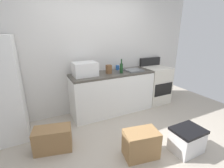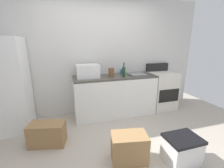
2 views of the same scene
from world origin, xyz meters
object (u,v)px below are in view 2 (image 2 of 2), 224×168
(knife_block, at_px, (111,72))
(cardboard_box_medium, at_px, (129,148))
(storage_bin, at_px, (182,149))
(microwave, at_px, (88,71))
(cardboard_box_large, at_px, (47,134))
(coffee_mug, at_px, (122,72))
(refrigerator, at_px, (7,86))
(wine_bottle, at_px, (124,71))
(stove_oven, at_px, (161,90))

(knife_block, relative_size, cardboard_box_medium, 0.37)
(cardboard_box_medium, xyz_separation_m, storage_bin, (0.68, -0.23, -0.01))
(microwave, height_order, cardboard_box_large, microwave)
(microwave, relative_size, coffee_mug, 4.60)
(refrigerator, xyz_separation_m, storage_bin, (2.47, -1.62, -0.66))
(coffee_mug, height_order, knife_block, knife_block)
(coffee_mug, height_order, cardboard_box_large, coffee_mug)
(cardboard_box_medium, distance_m, storage_bin, 0.72)
(refrigerator, xyz_separation_m, wine_bottle, (2.21, -0.05, 0.16))
(microwave, height_order, storage_bin, microwave)
(stove_oven, bearing_deg, cardboard_box_medium, -135.65)
(refrigerator, xyz_separation_m, cardboard_box_medium, (1.79, -1.39, -0.65))
(knife_block, distance_m, cardboard_box_medium, 1.64)
(coffee_mug, distance_m, cardboard_box_medium, 1.87)
(microwave, relative_size, storage_bin, 1.00)
(refrigerator, xyz_separation_m, cardboard_box_large, (0.67, -0.69, -0.66))
(knife_block, bearing_deg, cardboard_box_large, -150.82)
(cardboard_box_medium, bearing_deg, cardboard_box_large, 147.72)
(stove_oven, bearing_deg, wine_bottle, -174.06)
(coffee_mug, bearing_deg, stove_oven, -11.38)
(stove_oven, distance_m, cardboard_box_large, 2.71)
(stove_oven, bearing_deg, microwave, 179.36)
(stove_oven, bearing_deg, storage_bin, -115.59)
(stove_oven, relative_size, knife_block, 6.11)
(refrigerator, distance_m, stove_oven, 3.29)
(refrigerator, bearing_deg, cardboard_box_medium, -37.84)
(stove_oven, relative_size, coffee_mug, 11.00)
(microwave, bearing_deg, refrigerator, -177.06)
(wine_bottle, distance_m, knife_block, 0.27)
(stove_oven, height_order, knife_block, stove_oven)
(refrigerator, bearing_deg, cardboard_box_large, -45.51)
(cardboard_box_medium, relative_size, storage_bin, 1.05)
(microwave, relative_size, wine_bottle, 1.53)
(wine_bottle, xyz_separation_m, knife_block, (-0.25, 0.09, -0.02))
(storage_bin, bearing_deg, cardboard_box_medium, 161.61)
(cardboard_box_large, bearing_deg, refrigerator, 134.49)
(stove_oven, height_order, wine_bottle, wine_bottle)
(refrigerator, xyz_separation_m, microwave, (1.46, 0.08, 0.19))
(cardboard_box_large, bearing_deg, storage_bin, -27.41)
(wine_bottle, bearing_deg, coffee_mug, 76.12)
(wine_bottle, height_order, cardboard_box_medium, wine_bottle)
(wine_bottle, height_order, knife_block, wine_bottle)
(cardboard_box_medium, height_order, storage_bin, cardboard_box_medium)
(coffee_mug, height_order, cardboard_box_medium, coffee_mug)
(knife_block, height_order, storage_bin, knife_block)
(wine_bottle, xyz_separation_m, coffee_mug, (0.08, 0.31, -0.06))
(wine_bottle, bearing_deg, stove_oven, 5.94)
(wine_bottle, bearing_deg, cardboard_box_large, -157.72)
(refrigerator, distance_m, storage_bin, 3.02)
(cardboard_box_medium, bearing_deg, storage_bin, -18.39)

